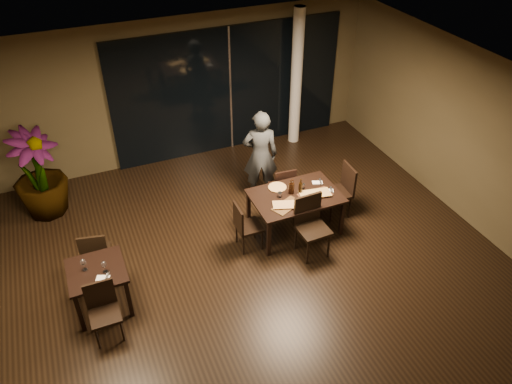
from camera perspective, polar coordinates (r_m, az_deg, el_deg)
The scene contains 31 objects.
ground at distance 8.11m, azimuth 0.46°, elevation -9.37°, with size 8.00×8.00×0.00m, color black.
wall_back at distance 10.46m, azimuth -8.46°, elevation 11.50°, with size 8.00×0.10×3.00m, color #463C25.
wall_right at distance 9.25m, azimuth 24.33°, elevation 5.07°, with size 0.10×8.00×3.00m, color #463C25.
ceiling at distance 6.33m, azimuth 0.59°, elevation 10.22°, with size 8.00×8.00×0.04m, color white.
window_panel at distance 10.71m, azimuth -3.02°, elevation 11.55°, with size 5.00×0.06×2.70m, color black.
column at distance 10.90m, azimuth 4.63°, elevation 12.81°, with size 0.24×0.24×3.00m, color silver.
main_table at distance 8.55m, azimuth 4.53°, elevation -0.76°, with size 1.50×1.00×0.75m.
side_table at distance 7.56m, azimuth -17.67°, elevation -9.15°, with size 0.80×0.80×0.75m.
chair_main_far at distance 9.15m, azimuth 3.12°, elevation 0.69°, with size 0.44×0.44×0.88m.
chair_main_near at distance 8.20m, azimuth 6.25°, elevation -3.46°, with size 0.50×0.50×1.05m.
chair_main_left at distance 8.27m, azimuth -1.31°, elevation -3.72°, with size 0.41×0.41×0.88m.
chair_main_right at distance 9.10m, azimuth 9.77°, elevation 0.45°, with size 0.49×0.49×1.00m.
chair_side_far at distance 8.14m, azimuth -17.87°, elevation -6.54°, with size 0.49×0.49×0.90m.
chair_side_near at distance 7.29m, azimuth -17.07°, elevation -12.51°, with size 0.41×0.41×0.88m.
diner at distance 9.26m, azimuth 0.50°, elevation 4.21°, with size 0.61×0.41×1.80m, color #2D3033.
potted_plant at distance 9.65m, azimuth -23.64°, elevation 1.88°, with size 0.91×0.91×1.67m, color #224918.
pizza_board_left at distance 8.24m, azimuth 3.53°, elevation -1.58°, with size 0.51×0.26×0.01m, color #432C15.
pizza_board_right at distance 8.53m, azimuth 6.75°, elevation -0.30°, with size 0.56×0.28×0.01m, color #492717.
oblong_pizza_left at distance 8.23m, azimuth 3.53°, elevation -1.49°, with size 0.44×0.20×0.02m, color maroon, non-canonical shape.
oblong_pizza_right at distance 8.52m, azimuth 6.75°, elevation -0.21°, with size 0.51×0.23×0.02m, color #691709, non-canonical shape.
round_pizza at distance 8.65m, azimuth 2.45°, elevation 0.53°, with size 0.31×0.31×0.01m, color #AC3113.
bottle_a at distance 8.45m, azimuth 3.95°, elevation 0.61°, with size 0.06×0.06×0.28m, color black, non-canonical shape.
bottle_b at distance 8.46m, azimuth 5.11°, elevation 0.63°, with size 0.06×0.06×0.29m, color black, non-canonical shape.
bottle_c at distance 8.45m, azimuth 4.18°, elevation 0.63°, with size 0.06×0.06×0.29m, color black, non-canonical shape.
tumbler_left at distance 8.42m, azimuth 2.73°, elevation -0.31°, with size 0.08×0.08×0.09m, color white.
tumbler_right at distance 8.64m, azimuth 5.33°, elevation 0.65°, with size 0.08×0.08×0.09m, color white.
napkin_near at distance 8.65m, azimuth 8.25°, elevation 0.14°, with size 0.18×0.10×0.01m, color white.
napkin_far at distance 8.83m, azimuth 7.02°, elevation 1.08°, with size 0.18×0.10×0.01m, color white.
wine_glass_a at distance 7.46m, azimuth -19.09°, elevation -7.89°, with size 0.08×0.08×0.18m, color white, non-canonical shape.
wine_glass_b at distance 7.34m, azimuth -16.93°, elevation -8.20°, with size 0.08×0.08×0.18m, color white, non-canonical shape.
side_napkin at distance 7.31m, azimuth -17.10°, elevation -9.40°, with size 0.18×0.11×0.01m, color white.
Camera 1 is at (-2.27, -5.23, 5.77)m, focal length 35.00 mm.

